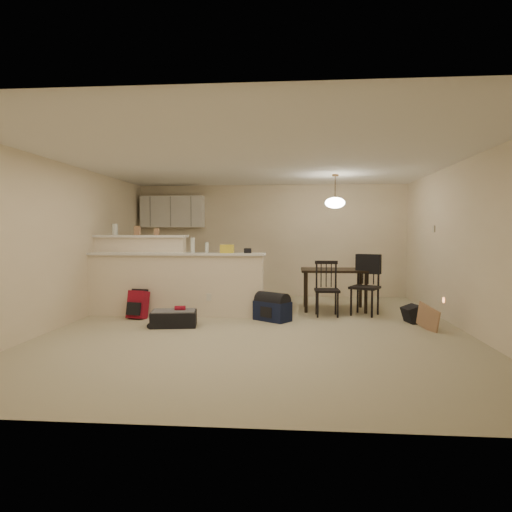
# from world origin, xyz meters

# --- Properties ---
(room) EXTENTS (7.00, 7.02, 2.50)m
(room) POSITION_xyz_m (0.00, 0.00, 1.25)
(room) COLOR #BEB392
(room) RESTS_ON ground
(breakfast_bar) EXTENTS (3.08, 0.58, 1.39)m
(breakfast_bar) POSITION_xyz_m (-1.76, 0.98, 0.61)
(breakfast_bar) COLOR #F5E3C6
(breakfast_bar) RESTS_ON ground
(upper_cabinets) EXTENTS (1.40, 0.34, 0.70)m
(upper_cabinets) POSITION_xyz_m (-2.20, 3.32, 1.90)
(upper_cabinets) COLOR white
(upper_cabinets) RESTS_ON room
(kitchen_counter) EXTENTS (1.80, 0.60, 0.90)m
(kitchen_counter) POSITION_xyz_m (-2.00, 3.19, 0.45)
(kitchen_counter) COLOR white
(kitchen_counter) RESTS_ON ground
(thermostat) EXTENTS (0.02, 0.12, 0.12)m
(thermostat) POSITION_xyz_m (2.98, 1.55, 1.50)
(thermostat) COLOR beige
(thermostat) RESTS_ON room
(jar) EXTENTS (0.10, 0.10, 0.20)m
(jar) POSITION_xyz_m (-2.66, 1.12, 1.49)
(jar) COLOR silver
(jar) RESTS_ON breakfast_bar
(cereal_box) EXTENTS (0.10, 0.07, 0.16)m
(cereal_box) POSITION_xyz_m (-2.25, 1.12, 1.47)
(cereal_box) COLOR #A87A56
(cereal_box) RESTS_ON breakfast_bar
(small_box) EXTENTS (0.08, 0.06, 0.12)m
(small_box) POSITION_xyz_m (-1.90, 1.12, 1.45)
(small_box) COLOR #A87A56
(small_box) RESTS_ON breakfast_bar
(bottle_a) EXTENTS (0.07, 0.07, 0.26)m
(bottle_a) POSITION_xyz_m (-1.20, 0.90, 1.22)
(bottle_a) COLOR silver
(bottle_a) RESTS_ON breakfast_bar
(bottle_b) EXTENTS (0.06, 0.06, 0.18)m
(bottle_b) POSITION_xyz_m (-0.96, 0.90, 1.18)
(bottle_b) COLOR silver
(bottle_b) RESTS_ON breakfast_bar
(bag_lump) EXTENTS (0.22, 0.18, 0.14)m
(bag_lump) POSITION_xyz_m (-0.61, 0.90, 1.16)
(bag_lump) COLOR #A87A56
(bag_lump) RESTS_ON breakfast_bar
(pouch) EXTENTS (0.12, 0.10, 0.08)m
(pouch) POSITION_xyz_m (-0.26, 0.90, 1.13)
(pouch) COLOR #A87A56
(pouch) RESTS_ON breakfast_bar
(dining_table) EXTENTS (1.22, 0.81, 0.76)m
(dining_table) POSITION_xyz_m (1.27, 1.72, 0.67)
(dining_table) COLOR black
(dining_table) RESTS_ON ground
(pendant_lamp) EXTENTS (0.36, 0.36, 0.62)m
(pendant_lamp) POSITION_xyz_m (1.27, 1.72, 1.99)
(pendant_lamp) COLOR brown
(pendant_lamp) RESTS_ON room
(dining_chair_near) EXTENTS (0.42, 0.40, 0.94)m
(dining_chair_near) POSITION_xyz_m (1.09, 1.08, 0.47)
(dining_chair_near) COLOR black
(dining_chair_near) RESTS_ON ground
(dining_chair_far) EXTENTS (0.60, 0.59, 1.03)m
(dining_chair_far) POSITION_xyz_m (1.75, 1.23, 0.52)
(dining_chair_far) COLOR black
(dining_chair_far) RESTS_ON ground
(suitcase) EXTENTS (0.75, 0.55, 0.23)m
(suitcase) POSITION_xyz_m (-1.31, 0.04, 0.12)
(suitcase) COLOR black
(suitcase) RESTS_ON ground
(red_backpack) EXTENTS (0.34, 0.25, 0.46)m
(red_backpack) POSITION_xyz_m (-2.08, 0.61, 0.23)
(red_backpack) COLOR maroon
(red_backpack) RESTS_ON ground
(navy_duffel) EXTENTS (0.66, 0.60, 0.32)m
(navy_duffel) POSITION_xyz_m (0.18, 0.61, 0.16)
(navy_duffel) COLOR #101834
(navy_duffel) RESTS_ON ground
(black_daypack) EXTENTS (0.27, 0.34, 0.27)m
(black_daypack) POSITION_xyz_m (2.40, 0.61, 0.13)
(black_daypack) COLOR black
(black_daypack) RESTS_ON ground
(cardboard_sheet) EXTENTS (0.19, 0.45, 0.36)m
(cardboard_sheet) POSITION_xyz_m (2.49, 0.07, 0.18)
(cardboard_sheet) COLOR #A87A56
(cardboard_sheet) RESTS_ON ground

